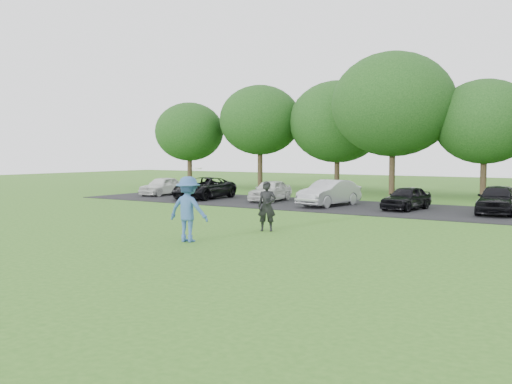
{
  "coord_description": "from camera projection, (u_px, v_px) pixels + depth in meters",
  "views": [
    {
      "loc": [
        10.18,
        -11.94,
        2.59
      ],
      "look_at": [
        0.0,
        3.5,
        1.3
      ],
      "focal_mm": 40.0,
      "sensor_mm": 36.0,
      "label": 1
    }
  ],
  "objects": [
    {
      "name": "frisbee_player",
      "position": [
        188.0,
        209.0,
        16.48
      ],
      "size": [
        1.32,
        0.89,
        2.16
      ],
      "color": "#365C99",
      "rests_on": "ground"
    },
    {
      "name": "parked_cars",
      "position": [
        359.0,
        194.0,
        26.75
      ],
      "size": [
        27.89,
        4.64,
        1.25
      ],
      "color": "white",
      "rests_on": "parking_lot"
    },
    {
      "name": "tree_row",
      "position": [
        458.0,
        113.0,
        33.49
      ],
      "size": [
        42.39,
        9.85,
        8.64
      ],
      "color": "#38281C",
      "rests_on": "ground"
    },
    {
      "name": "parking_lot",
      "position": [
        368.0,
        208.0,
        26.54
      ],
      "size": [
        32.0,
        6.5,
        0.03
      ],
      "primitive_type": "cube",
      "color": "black",
      "rests_on": "ground"
    },
    {
      "name": "camera_bystander",
      "position": [
        267.0,
        206.0,
        18.71
      ],
      "size": [
        0.71,
        0.61,
        1.65
      ],
      "color": "black",
      "rests_on": "ground"
    },
    {
      "name": "ground",
      "position": [
        186.0,
        246.0,
        15.71
      ],
      "size": [
        100.0,
        100.0,
        0.0
      ],
      "primitive_type": "plane",
      "color": "#32661D",
      "rests_on": "ground"
    }
  ]
}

